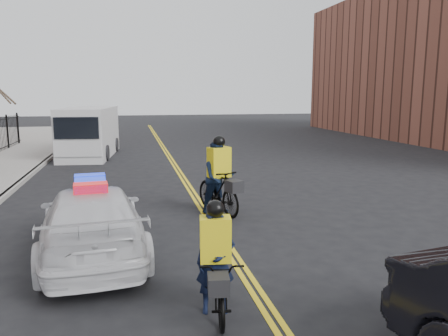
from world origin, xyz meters
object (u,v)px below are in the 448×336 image
Objects in this scene: police_cruiser at (92,221)px; cyclist_far at (219,183)px; cargo_van at (89,133)px; cyclist_near at (216,274)px.

police_cruiser is 4.13m from cyclist_far.
police_cruiser is 2.30× the size of cyclist_far.
cargo_van is at bearing 90.89° from cyclist_far.
police_cruiser is 2.77× the size of cyclist_near.
cargo_van is 13.14m from cyclist_far.
cyclist_far is at bearing -146.34° from police_cruiser.
cargo_van is at bearing -90.60° from police_cruiser.
police_cruiser is 15.02m from cargo_van.
cyclist_far is (3.20, 2.61, 0.13)m from police_cruiser.
cargo_van reaches higher than cyclist_near.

